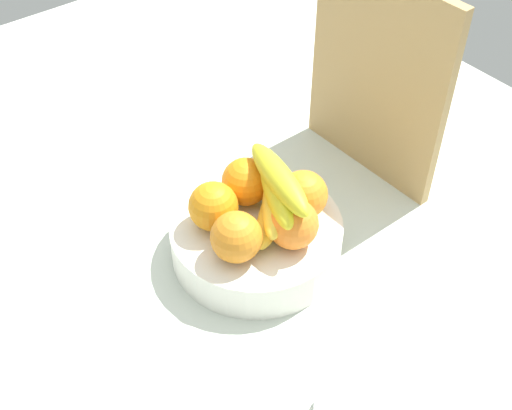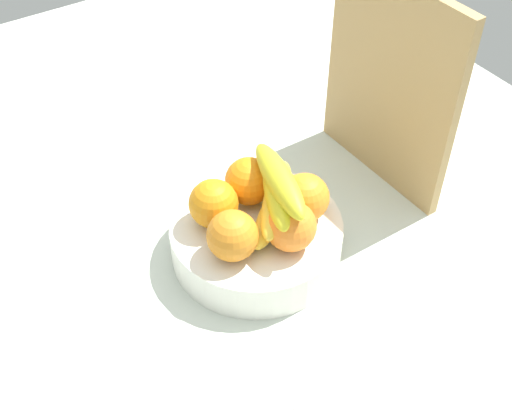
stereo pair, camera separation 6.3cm
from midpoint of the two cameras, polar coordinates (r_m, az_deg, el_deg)
The scene contains 9 objects.
ground_plane at distance 110.46cm, azimuth -2.64°, elevation -3.60°, with size 180.00×140.00×3.00cm, color silver.
fruit_bowl at distance 105.23cm, azimuth -1.72°, elevation -2.88°, with size 26.59×26.59×6.44cm, color white.
orange_front_left at distance 100.60cm, azimuth -5.42°, elevation -0.17°, with size 7.53×7.53×7.53cm, color orange.
orange_front_right at distance 95.97cm, azimuth -3.57°, elevation -2.77°, with size 7.53×7.53×7.53cm, color orange.
orange_center at distance 97.61cm, azimuth 1.29°, elevation -1.66°, with size 7.53×7.53×7.53cm, color orange.
orange_back_left at distance 102.05cm, azimuth 2.23°, elevation 0.82°, with size 7.53×7.53×7.53cm, color orange.
orange_back_right at distance 104.25cm, azimuth -2.61°, elevation 1.92°, with size 7.53×7.53×7.53cm, color orange.
banana_bunch at distance 99.92cm, azimuth -0.07°, elevation 0.92°, with size 17.70×15.96×10.60cm.
cutting_board at distance 113.71cm, azimuth 8.55°, elevation 10.45°, with size 28.00×1.80×36.00cm, color tan.
Camera 1 is at (59.70, -44.56, 80.05)cm, focal length 47.52 mm.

